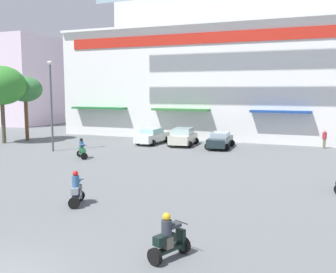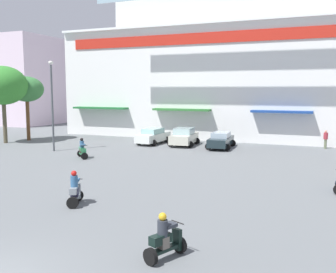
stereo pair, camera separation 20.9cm
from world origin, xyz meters
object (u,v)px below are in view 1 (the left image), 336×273
at_px(parked_car_0, 152,136).
at_px(parked_car_1, 183,137).
at_px(parked_car_2, 220,140).
at_px(scooter_rider_1, 169,240).
at_px(plaza_tree_0, 25,90).
at_px(scooter_rider_2, 82,150).
at_px(pedestrian_1, 324,138).
at_px(plaza_tree_2, 1,86).
at_px(scooter_rider_5, 76,191).
at_px(streetlamp_near, 51,100).

relative_size(parked_car_0, parked_car_1, 1.07).
distance_m(parked_car_2, scooter_rider_1, 22.84).
distance_m(plaza_tree_0, parked_car_1, 16.85).
relative_size(parked_car_1, scooter_rider_2, 2.69).
relative_size(parked_car_0, pedestrian_1, 2.72).
bearing_deg(plaza_tree_2, parked_car_2, 12.95).
distance_m(scooter_rider_2, scooter_rider_5, 12.04).
xyz_separation_m(plaza_tree_0, parked_car_2, (19.67, 2.19, -4.44)).
distance_m(plaza_tree_2, parked_car_2, 21.38).
xyz_separation_m(parked_car_1, scooter_rider_2, (-4.90, -9.15, -0.19)).
xyz_separation_m(parked_car_1, pedestrian_1, (12.18, 2.84, 0.11)).
bearing_deg(plaza_tree_0, parked_car_1, 8.81).
height_order(plaza_tree_2, scooter_rider_1, plaza_tree_2).
relative_size(parked_car_2, scooter_rider_1, 3.00).
relative_size(plaza_tree_0, scooter_rider_1, 4.37).
xyz_separation_m(parked_car_2, streetlamp_near, (-12.70, -6.92, 3.61)).
bearing_deg(parked_car_1, scooter_rider_1, -71.60).
xyz_separation_m(scooter_rider_2, scooter_rider_5, (6.61, -10.07, 0.03)).
height_order(plaza_tree_2, parked_car_0, plaza_tree_2).
relative_size(parked_car_0, parked_car_2, 1.00).
relative_size(plaza_tree_0, plaza_tree_2, 0.87).
relative_size(plaza_tree_2, streetlamp_near, 0.99).
height_order(plaza_tree_0, scooter_rider_5, plaza_tree_0).
xyz_separation_m(plaza_tree_2, parked_car_2, (20.29, 4.67, -4.82)).
xyz_separation_m(parked_car_2, pedestrian_1, (8.60, 3.14, 0.20)).
distance_m(plaza_tree_2, parked_car_1, 18.06).
bearing_deg(scooter_rider_2, scooter_rider_1, -47.54).
bearing_deg(pedestrian_1, scooter_rider_2, -144.94).
distance_m(parked_car_1, scooter_rider_1, 24.02).
bearing_deg(streetlamp_near, scooter_rider_2, -24.61).
relative_size(plaza_tree_0, parked_car_0, 1.46).
relative_size(plaza_tree_0, pedestrian_1, 3.97).
bearing_deg(scooter_rider_5, pedestrian_1, 64.60).
xyz_separation_m(scooter_rider_1, pedestrian_1, (4.60, 25.63, 0.31)).
distance_m(plaza_tree_2, scooter_rider_5, 23.79).
bearing_deg(parked_car_1, plaza_tree_0, -171.19).
bearing_deg(pedestrian_1, scooter_rider_5, -115.40).
distance_m(parked_car_2, streetlamp_near, 14.90).
relative_size(parked_car_2, streetlamp_near, 0.59).
distance_m(parked_car_0, scooter_rider_1, 25.11).
distance_m(plaza_tree_0, pedestrian_1, 29.08).
bearing_deg(parked_car_0, plaza_tree_2, -160.20).
bearing_deg(parked_car_2, parked_car_1, 175.19).
bearing_deg(streetlamp_near, scooter_rider_5, -47.94).
distance_m(parked_car_2, scooter_rider_2, 12.26).
distance_m(scooter_rider_5, pedestrian_1, 24.42).
bearing_deg(plaza_tree_0, pedestrian_1, 10.68).
bearing_deg(streetlamp_near, pedestrian_1, 25.29).
bearing_deg(plaza_tree_0, parked_car_0, 10.55).
height_order(parked_car_0, parked_car_1, parked_car_1).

